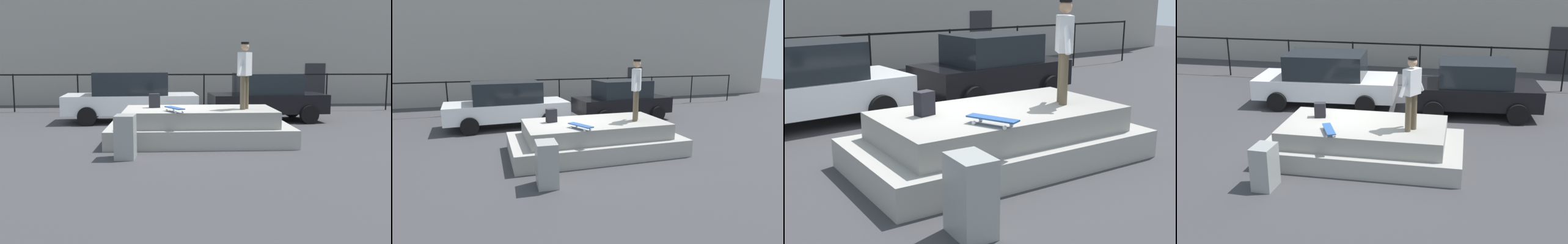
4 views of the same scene
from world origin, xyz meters
TOP-DOWN VIEW (x-y plane):
  - ground_plane at (0.00, 0.00)m, footprint 60.00×60.00m
  - concrete_ledge at (0.69, -0.50)m, footprint 4.88×2.57m
  - skateboarder at (1.87, -0.71)m, footprint 0.55×0.80m
  - skateboard at (0.01, -1.29)m, footprint 0.52×0.82m
  - backpack at (-0.53, -0.19)m, footprint 0.32×0.25m
  - car_white_sedan_near at (-1.51, 3.78)m, footprint 4.79×2.39m
  - car_black_sedan_mid at (3.38, 3.67)m, footprint 4.19×2.31m
  - utility_box at (-1.12, -2.50)m, footprint 0.47×0.62m
  - fence_row at (-0.00, 6.97)m, footprint 24.06×0.06m
  - warehouse_building at (0.00, 13.21)m, footprint 35.81×7.11m

SIDE VIEW (x-z plane):
  - ground_plane at x=0.00m, z-range 0.00..0.00m
  - concrete_ledge at x=0.69m, z-range -0.04..0.87m
  - utility_box at x=-1.12m, z-range 0.00..0.99m
  - car_black_sedan_mid at x=3.38m, z-range 0.01..1.73m
  - car_white_sedan_near at x=-1.51m, z-range 0.01..1.78m
  - skateboard at x=0.01m, z-range 0.95..1.07m
  - backpack at x=-0.53m, z-range 0.91..1.30m
  - fence_row at x=0.00m, z-range 0.38..1.98m
  - skateboarder at x=1.87m, z-range 1.05..2.82m
  - warehouse_building at x=0.00m, z-range 0.01..7.23m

